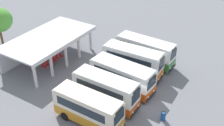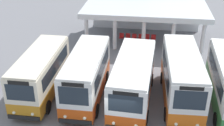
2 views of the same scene
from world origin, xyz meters
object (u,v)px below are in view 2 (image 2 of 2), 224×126
Objects in this scene: waiting_chair_end_by_column at (122,37)px; waiting_chair_fifth_seat at (147,38)px; city_bus_second_in_row at (87,74)px; city_bus_nearest_orange at (41,73)px; waiting_chair_second_from_end at (128,37)px; waiting_chair_fourth_seat at (141,38)px; waiting_chair_far_end_seat at (153,38)px; city_bus_fourth_amber at (182,77)px; waiting_chair_middle_seat at (134,37)px; city_bus_middle_cream at (133,79)px.

waiting_chair_end_by_column is 2.48m from waiting_chair_fifth_seat.
waiting_chair_fifth_seat is (3.84, 9.96, -1.28)m from city_bus_second_in_row.
city_bus_second_in_row is 10.11m from waiting_chair_end_by_column.
waiting_chair_second_from_end is at bearing 62.93° from city_bus_nearest_orange.
city_bus_nearest_orange is 12.28m from waiting_chair_fifth_seat.
waiting_chair_fifth_seat is (6.97, 10.04, -1.22)m from city_bus_nearest_orange.
waiting_chair_end_by_column is at bearing 179.30° from waiting_chair_fourth_seat.
waiting_chair_second_from_end is at bearing -1.37° from waiting_chair_end_by_column.
waiting_chair_second_from_end and waiting_chair_fifth_seat have the same top height.
waiting_chair_end_by_column is (4.49, 10.01, -1.22)m from city_bus_nearest_orange.
city_bus_nearest_orange is at bearing -124.76° from waiting_chair_fifth_seat.
waiting_chair_second_from_end is at bearing 179.94° from waiting_chair_far_end_seat.
waiting_chair_fifth_seat is at bearing 104.05° from city_bus_fourth_amber.
waiting_chair_fifth_seat is 1.00× the size of waiting_chair_far_end_seat.
city_bus_nearest_orange is 7.96× the size of waiting_chair_far_end_seat.
city_bus_second_in_row is 0.96× the size of city_bus_fourth_amber.
city_bus_fourth_amber reaches higher than waiting_chair_fourth_seat.
waiting_chair_end_by_column and waiting_chair_second_from_end have the same top height.
waiting_chair_middle_seat is (-3.66, 9.58, -1.38)m from city_bus_fourth_amber.
waiting_chair_far_end_seat is (1.33, 10.03, -1.22)m from city_bus_middle_cream.
city_bus_middle_cream reaches higher than waiting_chair_fifth_seat.
waiting_chair_end_by_column is at bearing 179.68° from waiting_chair_far_end_seat.
city_bus_middle_cream is at bearing -94.04° from waiting_chair_fifth_seat.
waiting_chair_fourth_seat and waiting_chair_far_end_seat have the same top height.
waiting_chair_fourth_seat is 1.00× the size of waiting_chair_far_end_seat.
waiting_chair_far_end_seat is (0.62, -0.04, 0.00)m from waiting_chair_fifth_seat.
city_bus_nearest_orange reaches higher than waiting_chair_fourth_seat.
waiting_chair_second_from_end is at bearing 96.52° from city_bus_middle_cream.
city_bus_second_in_row is at bearing -177.28° from city_bus_fourth_amber.
waiting_chair_fourth_seat is 0.62m from waiting_chair_fifth_seat.
waiting_chair_end_by_column is at bearing 99.97° from city_bus_middle_cream.
city_bus_second_in_row is at bearing 1.48° from city_bus_nearest_orange.
city_bus_fourth_amber is at bearing 2.72° from city_bus_second_in_row.
city_bus_fourth_amber is 10.06m from waiting_chair_fifth_seat.
waiting_chair_fourth_seat is at bearing 72.00° from city_bus_second_in_row.
waiting_chair_fourth_seat is at bearing -175.38° from waiting_chair_fifth_seat.
waiting_chair_far_end_seat is at bearing -4.13° from waiting_chair_fifth_seat.
city_bus_fourth_amber is at bearing -79.40° from waiting_chair_far_end_seat.
city_bus_middle_cream is at bearing -90.53° from waiting_chair_fourth_seat.
waiting_chair_middle_seat is (-0.53, 9.99, -1.22)m from city_bus_middle_cream.
city_bus_fourth_amber is (9.39, 0.38, 0.16)m from city_bus_nearest_orange.
waiting_chair_fifth_seat is 0.62m from waiting_chair_far_end_seat.
city_bus_middle_cream reaches higher than waiting_chair_end_by_column.
city_bus_nearest_orange is 6.26m from city_bus_middle_cream.
waiting_chair_second_from_end is 1.00× the size of waiting_chair_fifth_seat.
city_bus_second_in_row is (3.13, 0.08, 0.06)m from city_bus_nearest_orange.
waiting_chair_fifth_seat is at bearing 55.24° from city_bus_nearest_orange.
waiting_chair_fourth_seat is (0.09, 10.02, -1.22)m from city_bus_middle_cream.
waiting_chair_end_by_column is 0.62m from waiting_chair_second_from_end.
city_bus_nearest_orange is 0.94× the size of city_bus_fourth_amber.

